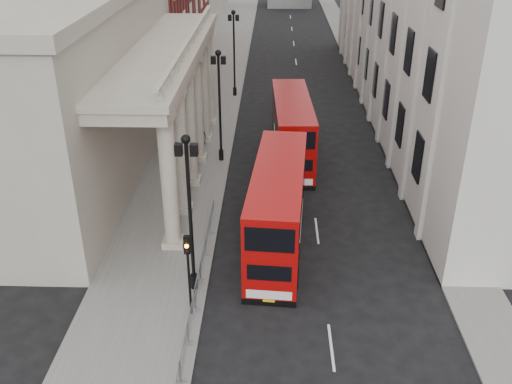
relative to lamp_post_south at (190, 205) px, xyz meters
name	(u,v)px	position (x,y,z in m)	size (l,w,h in m)	color
ground	(197,344)	(0.60, -4.00, -4.91)	(260.00, 260.00, 0.00)	black
sidewalk_west	(205,116)	(-2.40, 26.00, -4.85)	(6.00, 140.00, 0.12)	slate
sidewalk_east	(386,118)	(14.10, 26.00, -4.85)	(3.00, 140.00, 0.12)	slate
kerb	(237,116)	(0.55, 26.00, -4.84)	(0.20, 140.00, 0.14)	slate
portico_building	(72,91)	(-9.90, 14.00, 1.09)	(9.00, 28.00, 12.00)	#9F9785
lamp_post_south	(190,205)	(0.00, 0.00, 0.00)	(1.05, 0.44, 8.32)	black
lamp_post_mid	(220,99)	(0.00, 16.00, 0.00)	(1.05, 0.44, 8.32)	black
lamp_post_north	(234,48)	(0.00, 32.00, 0.00)	(1.05, 0.44, 8.32)	black
traffic_light	(188,261)	(0.10, -2.02, -1.80)	(0.28, 0.33, 4.30)	black
crowd_barriers	(195,301)	(0.25, -1.77, -4.24)	(0.50, 18.75, 1.10)	gray
bus_near	(278,207)	(4.21, 4.32, -2.39)	(3.54, 11.37, 4.83)	#A20707
bus_far	(292,129)	(5.31, 16.60, -2.46)	(3.08, 10.97, 4.69)	#950706
pedestrian_a	(190,160)	(-2.04, 13.70, -3.84)	(0.69, 0.45, 1.90)	black
pedestrian_b	(177,174)	(-2.68, 11.79, -4.00)	(0.77, 0.60, 1.58)	black
pedestrian_c	(201,136)	(-1.83, 18.70, -3.93)	(0.84, 0.55, 1.72)	black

